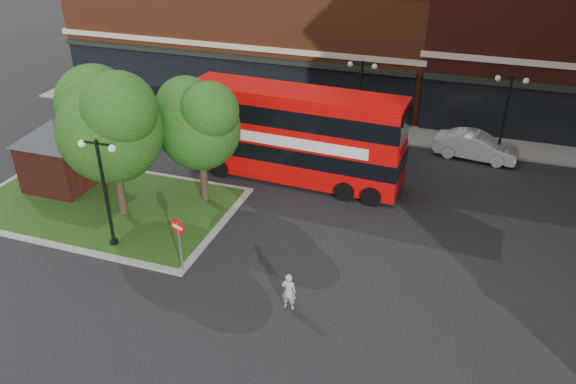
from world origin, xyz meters
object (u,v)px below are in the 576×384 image
at_px(bus, 295,129).
at_px(car_silver, 275,122).
at_px(car_white, 476,146).
at_px(woman, 289,291).

xyz_separation_m(bus, car_silver, (-3.27, 5.80, -2.19)).
distance_m(car_silver, car_white, 12.19).
relative_size(woman, car_silver, 0.42).
distance_m(bus, car_white, 10.78).
xyz_separation_m(bus, car_white, (8.92, 5.70, -2.05)).
relative_size(bus, car_silver, 3.16).
bearing_deg(woman, bus, -75.77).
height_order(bus, car_white, bus).
relative_size(bus, car_white, 2.48).
bearing_deg(car_silver, bus, -144.15).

